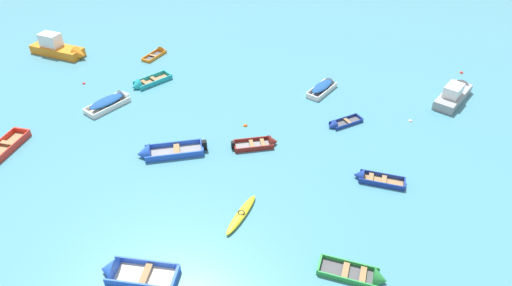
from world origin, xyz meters
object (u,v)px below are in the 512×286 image
at_px(kayak_yellow_back_row_center, 241,214).
at_px(mooring_buoy_near_foreground, 410,121).
at_px(rowboat_turquoise_foreground_center, 143,84).
at_px(mooring_buoy_midfield, 461,73).
at_px(rowboat_deep_blue_outer_right, 338,125).
at_px(mooring_buoy_between_boats_right, 245,126).
at_px(motor_launch_orange_back_row_right, 60,49).
at_px(rowboat_white_near_right, 325,86).
at_px(motor_launch_grey_midfield_left, 455,93).
at_px(rowboat_blue_near_left, 158,153).
at_px(mooring_buoy_outer_edge, 84,84).
at_px(rowboat_white_far_left, 114,100).
at_px(rowboat_green_near_camera, 367,277).
at_px(rowboat_blue_far_right, 123,272).
at_px(rowboat_deep_blue_far_back, 369,178).
at_px(rowboat_maroon_center, 264,143).
at_px(rowboat_orange_cluster_inner, 160,52).

relative_size(kayak_yellow_back_row_center, mooring_buoy_near_foreground, 11.80).
xyz_separation_m(rowboat_turquoise_foreground_center, mooring_buoy_midfield, (28.73, 5.64, -0.19)).
distance_m(rowboat_deep_blue_outer_right, mooring_buoy_midfield, 15.57).
height_order(kayak_yellow_back_row_center, mooring_buoy_between_boats_right, kayak_yellow_back_row_center).
bearing_deg(mooring_buoy_near_foreground, motor_launch_orange_back_row_right, 165.64).
distance_m(rowboat_white_near_right, motor_launch_grey_midfield_left, 10.83).
bearing_deg(rowboat_turquoise_foreground_center, mooring_buoy_midfield, 11.11).
bearing_deg(kayak_yellow_back_row_center, rowboat_blue_near_left, 141.75).
height_order(rowboat_white_near_right, mooring_buoy_outer_edge, rowboat_white_near_right).
height_order(kayak_yellow_back_row_center, rowboat_white_far_left, rowboat_white_far_left).
bearing_deg(rowboat_green_near_camera, rowboat_deep_blue_outer_right, 94.02).
distance_m(kayak_yellow_back_row_center, mooring_buoy_near_foreground, 16.55).
bearing_deg(motor_launch_grey_midfield_left, kayak_yellow_back_row_center, -135.98).
bearing_deg(mooring_buoy_near_foreground, rowboat_white_far_left, 180.00).
distance_m(rowboat_blue_far_right, rowboat_blue_near_left, 10.10).
xyz_separation_m(rowboat_green_near_camera, mooring_buoy_between_boats_right, (-8.07, 13.17, -0.16)).
bearing_deg(rowboat_blue_near_left, mooring_buoy_outer_edge, 135.91).
xyz_separation_m(motor_launch_grey_midfield_left, mooring_buoy_between_boats_right, (-17.03, -5.99, -0.54)).
height_order(rowboat_deep_blue_far_back, motor_launch_orange_back_row_right, motor_launch_orange_back_row_right).
bearing_deg(motor_launch_orange_back_row_right, rowboat_maroon_center, -30.58).
relative_size(motor_launch_grey_midfield_left, mooring_buoy_midfield, 16.58).
bearing_deg(rowboat_blue_far_right, rowboat_turquoise_foreground_center, 105.01).
bearing_deg(mooring_buoy_near_foreground, motor_launch_grey_midfield_left, 42.94).
height_order(rowboat_white_near_right, kayak_yellow_back_row_center, rowboat_white_near_right).
distance_m(mooring_buoy_midfield, mooring_buoy_between_boats_right, 21.83).
distance_m(rowboat_turquoise_foreground_center, mooring_buoy_outer_edge, 5.46).
bearing_deg(rowboat_blue_near_left, rowboat_blue_far_right, -83.83).
relative_size(rowboat_deep_blue_far_back, motor_launch_orange_back_row_right, 0.54).
bearing_deg(rowboat_deep_blue_far_back, mooring_buoy_outer_edge, 156.78).
height_order(rowboat_deep_blue_far_back, mooring_buoy_outer_edge, rowboat_deep_blue_far_back).
xyz_separation_m(motor_launch_orange_back_row_right, mooring_buoy_between_boats_right, (19.98, -10.47, -0.67)).
distance_m(rowboat_white_near_right, rowboat_turquoise_foreground_center, 16.05).
xyz_separation_m(rowboat_white_far_left, mooring_buoy_outer_edge, (-4.00, 2.96, -0.33)).
bearing_deg(mooring_buoy_between_boats_right, rowboat_orange_cluster_inner, 130.88).
distance_m(rowboat_deep_blue_far_back, mooring_buoy_midfield, 19.05).
xyz_separation_m(rowboat_maroon_center, mooring_buoy_midfield, (17.28, 13.18, -0.18)).
xyz_separation_m(kayak_yellow_back_row_center, mooring_buoy_between_boats_right, (-0.99, 9.51, -0.16)).
xyz_separation_m(rowboat_turquoise_foreground_center, rowboat_green_near_camera, (17.87, -18.39, -0.04)).
relative_size(rowboat_deep_blue_far_back, rowboat_green_near_camera, 0.93).
distance_m(rowboat_deep_blue_far_back, rowboat_green_near_camera, 7.88).
distance_m(rowboat_deep_blue_far_back, mooring_buoy_outer_edge, 26.28).
xyz_separation_m(rowboat_orange_cluster_inner, motor_launch_orange_back_row_right, (-9.70, -1.41, 0.54)).
distance_m(kayak_yellow_back_row_center, rowboat_turquoise_foreground_center, 18.26).
xyz_separation_m(rowboat_deep_blue_far_back, mooring_buoy_between_boats_right, (-8.90, 5.33, -0.17)).
bearing_deg(rowboat_deep_blue_far_back, mooring_buoy_between_boats_right, 149.07).
distance_m(rowboat_green_near_camera, mooring_buoy_outer_edge, 29.58).
distance_m(rowboat_deep_blue_far_back, rowboat_maroon_center, 7.85).
height_order(rowboat_blue_far_right, rowboat_deep_blue_outer_right, rowboat_blue_far_right).
relative_size(rowboat_turquoise_foreground_center, motor_launch_orange_back_row_right, 0.57).
relative_size(rowboat_maroon_center, rowboat_blue_near_left, 0.70).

